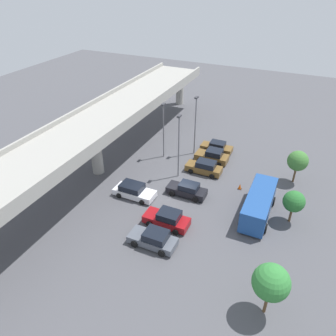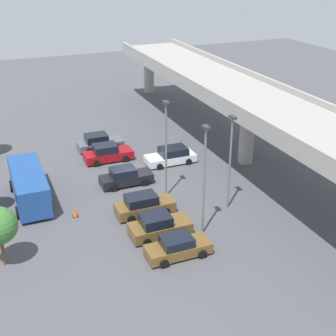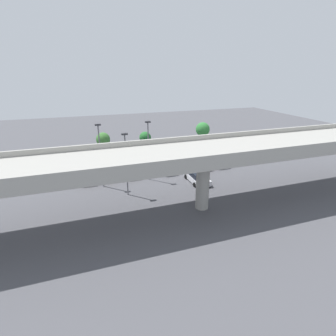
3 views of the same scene
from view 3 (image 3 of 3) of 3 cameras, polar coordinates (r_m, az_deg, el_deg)
ground_plane at (r=39.00m, az=-0.02°, el=-0.89°), size 113.68×113.68×0.00m
highway_overpass at (r=27.10m, az=7.86°, el=2.69°), size 54.47×7.39×7.29m
parked_car_0 at (r=42.71m, az=10.46°, el=1.77°), size 2.20×4.56×1.65m
parked_car_1 at (r=41.32m, az=6.75°, el=1.34°), size 2.15×4.64×1.68m
parked_car_2 at (r=35.57m, az=6.39°, el=-1.94°), size 2.25×4.76×1.55m
parked_car_3 at (r=39.30m, az=-0.53°, el=0.42°), size 1.99×4.52×1.58m
parked_car_4 at (r=38.23m, az=-8.21°, el=-0.32°), size 2.01×4.53×1.67m
parked_car_5 at (r=37.85m, az=-12.95°, el=-0.87°), size 2.22×4.35×1.70m
parked_car_6 at (r=37.51m, az=-17.12°, el=-1.63°), size 1.99×4.38×1.48m
shuttle_bus at (r=46.38m, az=-3.55°, el=4.65°), size 7.64×2.75×2.64m
lamp_post_near_aisle at (r=30.77m, az=-9.13°, el=1.80°), size 0.70×0.35×7.64m
lamp_post_mid_lot at (r=34.91m, az=-4.29°, el=4.70°), size 0.70×0.35×8.13m
lamp_post_by_overpass at (r=33.68m, az=-14.53°, el=3.57°), size 0.70×0.35×8.21m
tree_front_left at (r=52.47m, az=7.56°, el=8.34°), size 2.75×2.75×4.70m
tree_front_centre at (r=49.07m, az=-4.99°, el=6.62°), size 2.18×2.18×3.62m
tree_front_far_right at (r=47.25m, az=-13.95°, el=6.06°), size 2.42×2.42×4.14m
traffic_cone at (r=43.29m, az=-7.35°, el=1.61°), size 0.44×0.44×0.70m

